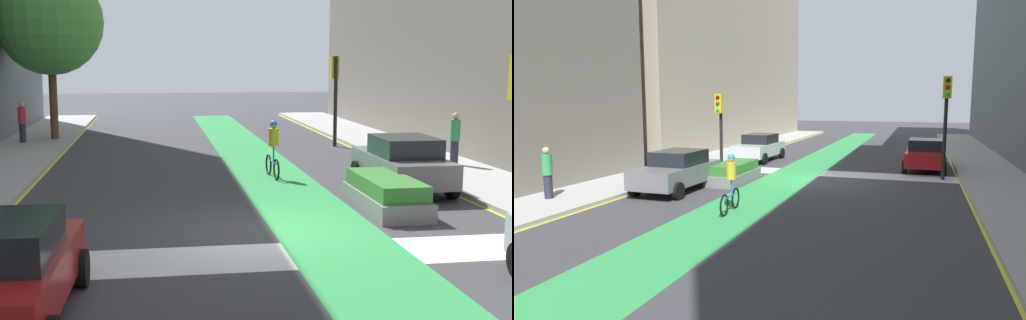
# 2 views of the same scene
# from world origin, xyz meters

# --- Properties ---
(ground_plane) EXTENTS (120.00, 120.00, 0.00)m
(ground_plane) POSITION_xyz_m (0.00, 0.00, 0.00)
(ground_plane) COLOR #38383D
(bike_lane_paint) EXTENTS (2.40, 60.00, 0.01)m
(bike_lane_paint) POSITION_xyz_m (1.40, 0.00, 0.00)
(bike_lane_paint) COLOR #2D8C47
(bike_lane_paint) RESTS_ON ground_plane
(crosswalk_band) EXTENTS (12.00, 1.80, 0.01)m
(crosswalk_band) POSITION_xyz_m (0.00, -2.00, 0.00)
(crosswalk_band) COLOR silver
(crosswalk_band) RESTS_ON ground_plane
(traffic_signal_far_right) EXTENTS (0.35, 0.52, 3.87)m
(traffic_signal_far_right) POSITION_xyz_m (5.38, 13.75, 2.73)
(traffic_signal_far_right) COLOR black
(traffic_signal_far_right) RESTS_ON ground_plane
(car_red_left_near) EXTENTS (2.14, 4.26, 1.57)m
(car_red_left_near) POSITION_xyz_m (-4.54, -4.70, 0.80)
(car_red_left_near) COLOR #A51919
(car_red_left_near) RESTS_ON ground_plane
(car_grey_right_far) EXTENTS (2.05, 4.22, 1.57)m
(car_grey_right_far) POSITION_xyz_m (4.76, 3.99, 0.80)
(car_grey_right_far) COLOR slate
(car_grey_right_far) RESTS_ON ground_plane
(cyclist_in_lane) EXTENTS (0.32, 1.73, 1.86)m
(cyclist_in_lane) POSITION_xyz_m (1.40, 6.46, 0.97)
(cyclist_in_lane) COLOR black
(cyclist_in_lane) RESTS_ON ground_plane
(pedestrian_sidewalk_right_a) EXTENTS (0.34, 0.34, 1.79)m
(pedestrian_sidewalk_right_a) POSITION_xyz_m (7.91, 7.31, 1.07)
(pedestrian_sidewalk_right_a) COLOR #262638
(pedestrian_sidewalk_right_a) RESTS_ON sidewalk_right
(pedestrian_sidewalk_left_a) EXTENTS (0.34, 0.34, 1.77)m
(pedestrian_sidewalk_left_a) POSITION_xyz_m (-8.00, 15.89, 1.06)
(pedestrian_sidewalk_left_a) COLOR #262638
(pedestrian_sidewalk_left_a) RESTS_ON sidewalk_left
(street_tree_near) EXTENTS (4.73, 4.73, 7.60)m
(street_tree_near) POSITION_xyz_m (-6.82, 17.15, 5.37)
(street_tree_near) COLOR brown
(street_tree_near) RESTS_ON sidewalk_left
(median_planter) EXTENTS (1.33, 3.34, 0.85)m
(median_planter) POSITION_xyz_m (3.40, 1.54, 0.40)
(median_planter) COLOR slate
(median_planter) RESTS_ON ground_plane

